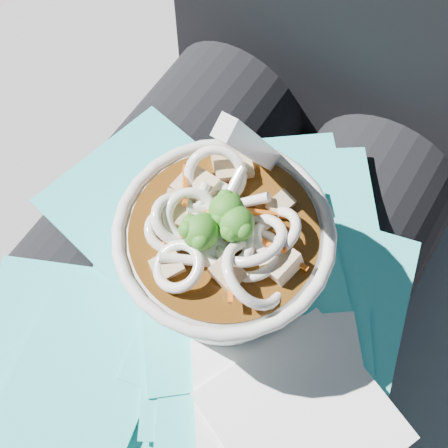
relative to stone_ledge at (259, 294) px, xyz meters
The scene contains 7 objects.
ground 0.27m from the stone_ledge, 90.00° to the right, with size 20.00×20.00×0.00m, color slate.
stone_ledge is the anchor object (origin of this frame).
lap 0.34m from the stone_ledge, 90.00° to the right, with size 0.34×0.48×0.16m.
person_body 0.34m from the stone_ledge, 90.00° to the right, with size 0.34×0.94×1.00m.
plastic_bag 0.43m from the stone_ledge, 79.41° to the right, with size 0.37×0.40×0.02m.
napkins 0.48m from the stone_ledge, 59.04° to the right, with size 0.18×0.18×0.01m.
udon_bowl 0.48m from the stone_ledge, 77.70° to the right, with size 0.19×0.19×0.20m.
Camera 1 is at (0.13, -0.16, 1.09)m, focal length 50.00 mm.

